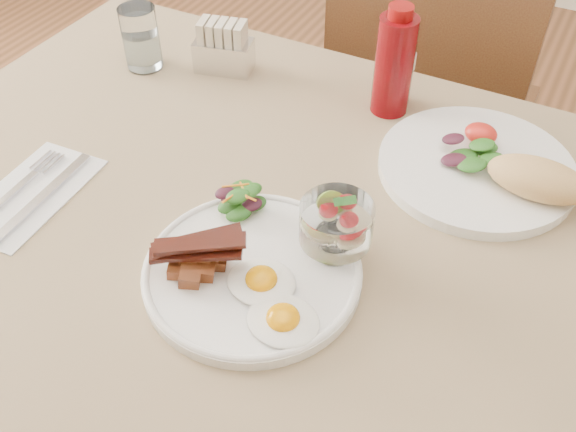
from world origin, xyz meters
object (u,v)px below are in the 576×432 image
object	(u,v)px
hot_sauce_bottle	(403,69)
water_glass	(142,42)
table	(298,260)
fruit_cup	(336,223)
main_plate	(252,273)
chair_far	(427,110)
ketchup_bottle	(394,64)
second_plate	(491,168)
sugar_caddy	(224,49)

from	to	relation	value
hot_sauce_bottle	water_glass	size ratio (longest dim) A/B	1.18
table	fruit_cup	world-z (taller)	fruit_cup
hot_sauce_bottle	main_plate	bearing A→B (deg)	-93.39
table	chair_far	xyz separation A→B (m)	(0.00, 0.66, -0.14)
ketchup_bottle	water_glass	bearing A→B (deg)	-170.20
hot_sauce_bottle	water_glass	xyz separation A→B (m)	(-0.46, -0.11, -0.02)
second_plate	water_glass	size ratio (longest dim) A/B	2.74
chair_far	fruit_cup	size ratio (longest dim) A/B	9.85
table	second_plate	size ratio (longest dim) A/B	4.27
main_plate	fruit_cup	world-z (taller)	fruit_cup
sugar_caddy	hot_sauce_bottle	bearing A→B (deg)	-5.76
chair_far	second_plate	world-z (taller)	chair_far
table	main_plate	size ratio (longest dim) A/B	4.75
ketchup_bottle	hot_sauce_bottle	world-z (taller)	ketchup_bottle
main_plate	fruit_cup	bearing A→B (deg)	42.62
table	hot_sauce_bottle	xyz separation A→B (m)	(0.02, 0.34, 0.15)
chair_far	main_plate	distance (m)	0.82
main_plate	hot_sauce_bottle	size ratio (longest dim) A/B	2.09
table	chair_far	size ratio (longest dim) A/B	1.43
table	sugar_caddy	xyz separation A→B (m)	(-0.30, 0.29, 0.13)
chair_far	ketchup_bottle	distance (m)	0.48
chair_far	fruit_cup	xyz separation A→B (m)	(0.08, -0.71, 0.30)
hot_sauce_bottle	water_glass	distance (m)	0.47
chair_far	fruit_cup	bearing A→B (deg)	-83.85
main_plate	fruit_cup	size ratio (longest dim) A/B	2.97
fruit_cup	water_glass	size ratio (longest dim) A/B	0.83
main_plate	water_glass	xyz separation A→B (m)	(-0.43, 0.35, 0.04)
table	ketchup_bottle	xyz separation A→B (m)	(0.02, 0.31, 0.18)
second_plate	hot_sauce_bottle	xyz separation A→B (m)	(-0.19, 0.13, 0.05)
main_plate	hot_sauce_bottle	distance (m)	0.46
ketchup_bottle	second_plate	bearing A→B (deg)	-26.89
main_plate	fruit_cup	distance (m)	0.12
water_glass	ketchup_bottle	bearing A→B (deg)	9.80
chair_far	water_glass	bearing A→B (deg)	-135.02
chair_far	hot_sauce_bottle	distance (m)	0.44
main_plate	second_plate	world-z (taller)	second_plate
second_plate	sugar_caddy	distance (m)	0.52
table	sugar_caddy	world-z (taller)	sugar_caddy
fruit_cup	sugar_caddy	world-z (taller)	fruit_cup
fruit_cup	water_glass	xyz separation A→B (m)	(-0.51, 0.28, -0.02)
main_plate	water_glass	bearing A→B (deg)	140.64
table	chair_far	distance (m)	0.68
fruit_cup	sugar_caddy	bearing A→B (deg)	137.96
ketchup_bottle	sugar_caddy	bearing A→B (deg)	-176.39
fruit_cup	ketchup_bottle	size ratio (longest dim) A/B	0.51
main_plate	sugar_caddy	world-z (taller)	sugar_caddy
second_plate	table	bearing A→B (deg)	-136.02
second_plate	ketchup_bottle	bearing A→B (deg)	153.11
sugar_caddy	table	bearing A→B (deg)	-58.29
hot_sauce_bottle	chair_far	bearing A→B (deg)	94.10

